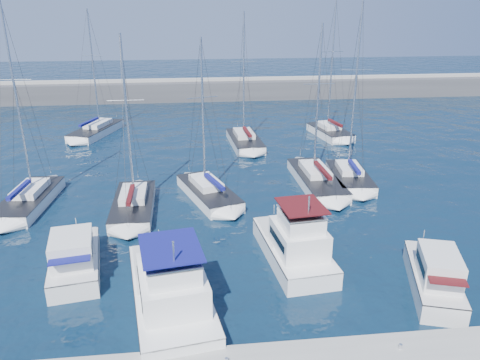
{
  "coord_description": "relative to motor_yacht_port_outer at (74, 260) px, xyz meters",
  "views": [
    {
      "loc": [
        -1.22,
        -27.31,
        15.5
      ],
      "look_at": [
        2.38,
        5.1,
        3.0
      ],
      "focal_mm": 35.0,
      "sensor_mm": 36.0,
      "label": 1
    }
  ],
  "objects": [
    {
      "name": "sailboat_mid_d",
      "position": [
        18.38,
        12.82,
        -0.44
      ],
      "size": [
        3.39,
        9.79,
        14.2
      ],
      "rotation": [
        0.0,
        0.0,
        0.02
      ],
      "color": "white",
      "rests_on": "ground"
    },
    {
      "name": "sailboat_mid_a",
      "position": [
        -5.9,
        10.86,
        -0.41
      ],
      "size": [
        3.78,
        8.72,
        16.03
      ],
      "rotation": [
        0.0,
        0.0,
        -0.09
      ],
      "color": "white",
      "rests_on": "ground"
    },
    {
      "name": "motor_yacht_stbd_inner",
      "position": [
        13.51,
        -0.14,
        0.19
      ],
      "size": [
        4.17,
        8.3,
        4.69
      ],
      "rotation": [
        0.0,
        0.0,
        0.11
      ],
      "color": "white",
      "rests_on": "ground"
    },
    {
      "name": "motor_yacht_port_inner",
      "position": [
        5.9,
        -4.2,
        0.19
      ],
      "size": [
        5.35,
        10.26,
        4.69
      ],
      "rotation": [
        0.0,
        0.0,
        0.16
      ],
      "color": "white",
      "rests_on": "ground"
    },
    {
      "name": "breakwater",
      "position": [
        8.42,
        53.81,
        0.11
      ],
      "size": [
        160.0,
        6.0,
        4.45
      ],
      "color": "#424244",
      "rests_on": "ground"
    },
    {
      "name": "sailboat_mid_e",
      "position": [
        21.53,
        12.98,
        -0.4
      ],
      "size": [
        3.76,
        7.75,
        16.08
      ],
      "rotation": [
        0.0,
        0.0,
        -0.1
      ],
      "color": "white",
      "rests_on": "ground"
    },
    {
      "name": "motor_yacht_stbd_outer",
      "position": [
        20.61,
        -4.24,
        0.0
      ],
      "size": [
        4.31,
        7.28,
        3.2
      ],
      "rotation": [
        0.0,
        0.0,
        -0.3
      ],
      "color": "silver",
      "rests_on": "ground"
    },
    {
      "name": "motor_yacht_port_outer",
      "position": [
        0.0,
        0.0,
        0.0
      ],
      "size": [
        3.89,
        7.08,
        3.2
      ],
      "rotation": [
        0.0,
        0.0,
        0.17
      ],
      "color": "silver",
      "rests_on": "ground"
    },
    {
      "name": "ground",
      "position": [
        8.42,
        1.81,
        -0.94
      ],
      "size": [
        220.0,
        220.0,
        0.0
      ],
      "primitive_type": "plane",
      "color": "black",
      "rests_on": "ground"
    },
    {
      "name": "dock_cleat_centre",
      "position": [
        8.42,
        -9.19,
        -0.22
      ],
      "size": [
        0.16,
        0.16,
        0.25
      ],
      "primitive_type": "cylinder",
      "color": "silver",
      "rests_on": "dock"
    },
    {
      "name": "sailboat_back_a",
      "position": [
        -4.28,
        32.45,
        -0.43
      ],
      "size": [
        5.88,
        9.59,
        15.1
      ],
      "rotation": [
        0.0,
        0.0,
        -0.34
      ],
      "color": "white",
      "rests_on": "ground"
    },
    {
      "name": "sailboat_back_b",
      "position": [
        13.46,
        25.82,
        -0.43
      ],
      "size": [
        3.68,
        8.64,
        14.87
      ],
      "rotation": [
        0.0,
        0.0,
        0.06
      ],
      "color": "silver",
      "rests_on": "ground"
    },
    {
      "name": "sailboat_mid_b",
      "position": [
        2.59,
        8.86,
        -0.43
      ],
      "size": [
        3.16,
        8.3,
        13.78
      ],
      "rotation": [
        0.0,
        0.0,
        0.01
      ],
      "color": "silver",
      "rests_on": "ground"
    },
    {
      "name": "dock_cleat_near_stbd",
      "position": [
        16.42,
        -9.19,
        -0.22
      ],
      "size": [
        0.16,
        0.16,
        0.25
      ],
      "primitive_type": "cylinder",
      "color": "silver",
      "rests_on": "dock"
    },
    {
      "name": "sailboat_back_c",
      "position": [
        24.27,
        28.44,
        -0.39
      ],
      "size": [
        4.27,
        7.62,
        16.07
      ],
      "rotation": [
        0.0,
        0.0,
        0.18
      ],
      "color": "white",
      "rests_on": "ground"
    },
    {
      "name": "sailboat_mid_c",
      "position": [
        8.57,
        10.79,
        -0.43
      ],
      "size": [
        5.42,
        8.68,
        13.33
      ],
      "rotation": [
        0.0,
        0.0,
        0.33
      ],
      "color": "white",
      "rests_on": "ground"
    }
  ]
}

